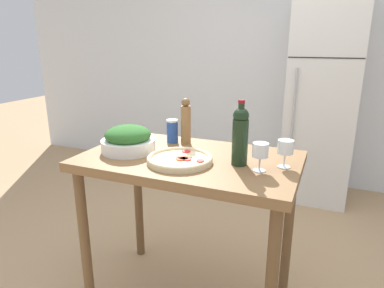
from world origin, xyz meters
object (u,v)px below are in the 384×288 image
wine_bottle (240,135)px  homemade_pizza (180,159)px  pepper_mill (186,122)px  wine_glass_near (260,152)px  wine_glass_far (285,148)px  refrigerator (322,102)px  salt_canister (172,131)px  salad_bowl (128,140)px

wine_bottle → homemade_pizza: (-0.29, -0.08, -0.14)m
pepper_mill → wine_glass_near: bearing=-29.1°
wine_glass_far → wine_bottle: bearing=-167.6°
refrigerator → pepper_mill: refrigerator is taller
refrigerator → pepper_mill: size_ratio=6.92×
pepper_mill → homemade_pizza: (0.10, -0.31, -0.12)m
wine_bottle → pepper_mill: 0.45m
wine_glass_near → homemade_pizza: size_ratio=0.41×
wine_bottle → wine_glass_near: 0.13m
pepper_mill → salt_canister: 0.11m
wine_bottle → wine_glass_near: size_ratio=2.36×
wine_glass_near → salt_canister: 0.65m
wine_bottle → salad_bowl: bearing=-177.4°
salt_canister → wine_glass_near: bearing=-25.0°
refrigerator → wine_bottle: size_ratio=5.86×
pepper_mill → salt_canister: bearing=-176.5°
refrigerator → wine_glass_far: 1.80m
wine_bottle → wine_glass_far: bearing=12.4°
wine_bottle → salt_canister: bearing=154.8°
pepper_mill → salt_canister: (-0.09, -0.01, -0.06)m
refrigerator → salt_canister: size_ratio=13.52×
wine_glass_near → homemade_pizza: wine_glass_near is taller
refrigerator → wine_glass_near: (-0.19, -1.90, 0.06)m
refrigerator → salt_canister: 1.80m
refrigerator → homemade_pizza: bearing=-106.8°
salt_canister → wine_glass_far: bearing=-14.5°
homemade_pizza → salt_canister: (-0.19, 0.31, 0.05)m
wine_bottle → wine_glass_near: (0.11, -0.05, -0.06)m
wine_bottle → salt_canister: (-0.48, 0.22, -0.08)m
refrigerator → salad_bowl: refrigerator is taller
wine_bottle → salad_bowl: size_ratio=1.09×
refrigerator → wine_bottle: (-0.30, -1.85, 0.11)m
wine_glass_near → homemade_pizza: 0.41m
refrigerator → wine_glass_near: 1.91m
wine_glass_far → homemade_pizza: 0.52m
wine_bottle → salad_bowl: 0.63m
salad_bowl → pepper_mill: bearing=47.7°
wine_glass_far → salad_bowl: salad_bowl is taller
homemade_pizza → pepper_mill: bearing=108.3°
wine_glass_far → homemade_pizza: bearing=-165.3°
wine_glass_near → salad_bowl: 0.74m
wine_glass_near → homemade_pizza: bearing=-175.0°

